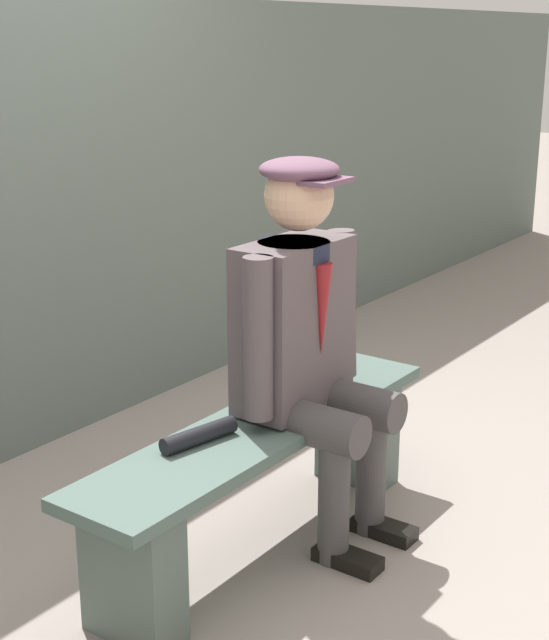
% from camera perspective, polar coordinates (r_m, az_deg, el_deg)
% --- Properties ---
extents(ground_plane, '(30.00, 30.00, 0.00)m').
position_cam_1_polar(ground_plane, '(3.47, -0.75, -13.48)').
color(ground_plane, gray).
extents(bench, '(1.65, 0.37, 0.48)m').
position_cam_1_polar(bench, '(3.33, -0.77, -8.88)').
color(bench, '#4C615A').
rests_on(bench, ground).
extents(seated_man, '(0.62, 0.57, 1.37)m').
position_cam_1_polar(seated_man, '(3.27, 1.97, -0.85)').
color(seated_man, '#564A4E').
rests_on(seated_man, ground).
extents(rolled_magazine, '(0.29, 0.11, 0.06)m').
position_cam_1_polar(rolled_magazine, '(3.09, -4.60, -6.99)').
color(rolled_magazine, black).
rests_on(rolled_magazine, bench).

